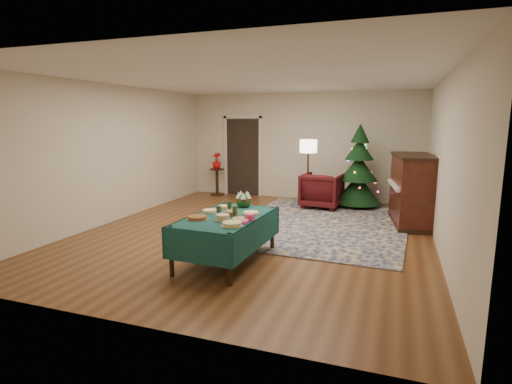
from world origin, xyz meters
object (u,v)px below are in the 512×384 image
(piano, at_px, (413,191))
(floor_lamp, at_px, (308,150))
(christmas_tree, at_px, (359,170))
(gift_box, at_px, (250,217))
(armchair, at_px, (322,189))
(buffet_table, at_px, (226,225))
(potted_plant, at_px, (217,164))
(side_table, at_px, (217,182))

(piano, bearing_deg, floor_lamp, 163.93)
(piano, bearing_deg, christmas_tree, 131.67)
(gift_box, relative_size, armchair, 0.12)
(buffet_table, height_order, christmas_tree, christmas_tree)
(potted_plant, bearing_deg, buffet_table, -63.56)
(armchair, bearing_deg, piano, 160.50)
(armchair, relative_size, side_table, 1.24)
(armchair, bearing_deg, gift_box, 92.52)
(buffet_table, xyz_separation_m, piano, (2.55, 3.13, 0.13))
(gift_box, height_order, christmas_tree, christmas_tree)
(side_table, bearing_deg, armchair, -12.81)
(floor_lamp, relative_size, side_table, 2.21)
(floor_lamp, bearing_deg, side_table, 160.56)
(side_table, relative_size, christmas_tree, 0.37)
(floor_lamp, bearing_deg, gift_box, -89.40)
(buffet_table, relative_size, christmas_tree, 0.90)
(floor_lamp, xyz_separation_m, potted_plant, (-2.70, 0.95, -0.50))
(gift_box, height_order, floor_lamp, floor_lamp)
(armchair, bearing_deg, potted_plant, -6.96)
(floor_lamp, bearing_deg, armchair, 44.25)
(side_table, xyz_separation_m, potted_plant, (0.00, 0.00, 0.49))
(buffet_table, distance_m, gift_box, 0.45)
(potted_plant, xyz_separation_m, christmas_tree, (3.75, -0.30, 0.03))
(armchair, height_order, piano, piano)
(floor_lamp, relative_size, christmas_tree, 0.82)
(armchair, relative_size, piano, 0.54)
(buffet_table, distance_m, christmas_tree, 4.65)
(potted_plant, bearing_deg, armchair, -12.81)
(armchair, xyz_separation_m, floor_lamp, (-0.28, -0.27, 0.90))
(christmas_tree, bearing_deg, piano, -48.33)
(gift_box, bearing_deg, potted_plant, 119.58)
(buffet_table, height_order, floor_lamp, floor_lamp)
(floor_lamp, height_order, side_table, floor_lamp)
(gift_box, relative_size, piano, 0.06)
(armchair, height_order, christmas_tree, christmas_tree)
(piano, bearing_deg, potted_plant, 162.06)
(christmas_tree, bearing_deg, armchair, -153.94)
(buffet_table, xyz_separation_m, armchair, (0.64, 4.04, -0.09))
(christmas_tree, bearing_deg, floor_lamp, -148.25)
(potted_plant, height_order, piano, piano)
(gift_box, bearing_deg, armchair, 86.67)
(buffet_table, height_order, side_table, side_table)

